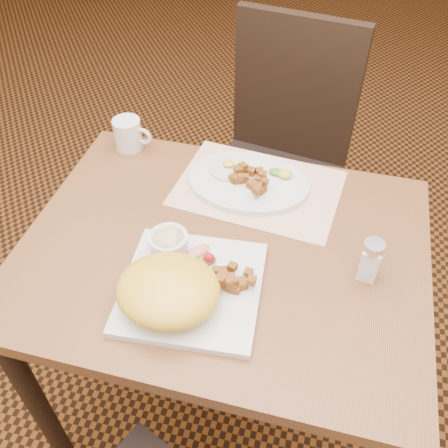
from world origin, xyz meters
TOP-DOWN VIEW (x-y plane):
  - ground at (0.00, 0.00)m, footprint 8.00×8.00m
  - table at (0.00, 0.00)m, footprint 0.90×0.70m
  - chair_far at (0.03, 0.66)m, footprint 0.48×0.49m
  - placemat at (0.04, 0.21)m, footprint 0.43×0.32m
  - plate_square at (-0.03, -0.13)m, footprint 0.30×0.30m
  - plate_oval at (0.01, 0.22)m, footprint 0.31×0.23m
  - hollandaise_mound at (-0.06, -0.18)m, footprint 0.21×0.18m
  - ramekin at (-0.11, -0.05)m, footprint 0.08×0.08m
  - garnish_sq at (-0.03, -0.06)m, footprint 0.08×0.07m
  - fried_egg at (-0.05, 0.25)m, footprint 0.10×0.10m
  - garnish_ov at (0.09, 0.26)m, footprint 0.06×0.04m
  - salt_shaker at (0.31, -0.00)m, footprint 0.05×0.05m
  - coffee_mug at (-0.34, 0.30)m, footprint 0.11×0.07m
  - home_fries_sq at (0.05, -0.11)m, footprint 0.10×0.10m
  - home_fries_ov at (0.01, 0.21)m, footprint 0.10×0.11m

SIDE VIEW (x-z plane):
  - ground at x=0.00m, z-range 0.00..0.00m
  - chair_far at x=0.03m, z-range 0.05..1.02m
  - table at x=0.00m, z-range 0.27..1.02m
  - placemat at x=0.04m, z-range 0.75..0.75m
  - plate_square at x=-0.03m, z-range 0.75..0.77m
  - plate_oval at x=0.01m, z-range 0.75..0.77m
  - fried_egg at x=-0.05m, z-range 0.76..0.78m
  - garnish_sq at x=-0.03m, z-range 0.76..0.79m
  - garnish_ov at x=0.09m, z-range 0.77..0.79m
  - home_fries_ov at x=0.01m, z-range 0.77..0.80m
  - home_fries_sq at x=0.05m, z-range 0.76..0.80m
  - ramekin at x=-0.11m, z-range 0.77..0.81m
  - coffee_mug at x=-0.34m, z-range 0.75..0.83m
  - hollandaise_mound at x=-0.06m, z-range 0.76..0.84m
  - salt_shaker at x=0.31m, z-range 0.75..0.85m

